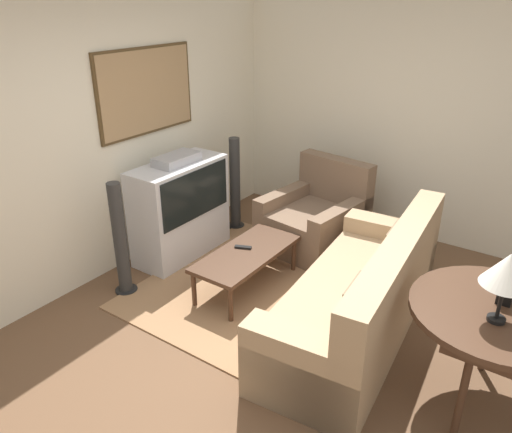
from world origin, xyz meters
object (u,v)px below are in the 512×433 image
coffee_table (247,255)px  couch (360,299)px  table_lamp (508,270)px  mantel_clock (508,288)px  console_table (498,319)px  tv (180,209)px  speaker_tower_left (120,242)px  speaker_tower_right (235,186)px  armchair (315,220)px

coffee_table → couch: bearing=-91.8°
table_lamp → mantel_clock: size_ratio=2.49×
coffee_table → console_table: (-0.29, -2.19, 0.37)m
couch → console_table: (-0.25, -1.02, 0.39)m
tv → speaker_tower_left: 0.87m
console_table → speaker_tower_left: 3.14m
couch → speaker_tower_left: (-0.67, 2.08, 0.19)m
tv → speaker_tower_right: size_ratio=1.01×
mantel_clock → speaker_tower_right: (1.19, 3.11, -0.36)m
armchair → mantel_clock: 2.54m
console_table → mantel_clock: size_ratio=5.88×
table_lamp → speaker_tower_left: size_ratio=0.42×
speaker_tower_left → speaker_tower_right: same height
couch → coffee_table: size_ratio=2.00×
armchair → table_lamp: bearing=-29.4°
coffee_table → speaker_tower_right: size_ratio=1.04×
mantel_clock → console_table: bearing=178.7°
coffee_table → speaker_tower_left: (-0.71, 0.91, 0.17)m
tv → armchair: bearing=-47.3°
speaker_tower_left → armchair: bearing=-28.5°
couch → armchair: 1.60m
coffee_table → speaker_tower_left: bearing=128.0°
speaker_tower_right → coffee_table: bearing=-138.5°
table_lamp → mantel_clock: 0.37m
mantel_clock → speaker_tower_right: size_ratio=0.17×
couch → speaker_tower_right: size_ratio=2.08×
console_table → speaker_tower_left: (-0.42, 3.10, -0.20)m
speaker_tower_left → tv: bearing=4.2°
mantel_clock → speaker_tower_left: speaker_tower_left is taller
tv → armchair: size_ratio=1.01×
couch → speaker_tower_right: speaker_tower_right is taller
couch → table_lamp: table_lamp is taller
tv → couch: tv is taller
console_table → mantel_clock: (0.13, -0.00, 0.16)m
tv → coffee_table: 1.00m
couch → speaker_tower_right: (1.07, 2.08, 0.19)m
coffee_table → table_lamp: 2.37m
console_table → mantel_clock: mantel_clock is taller
armchair → mantel_clock: (-1.31, -2.09, 0.58)m
tv → table_lamp: (-0.59, -3.17, 0.62)m
armchair → speaker_tower_right: bearing=-165.3°
table_lamp → speaker_tower_right: size_ratio=0.42×
console_table → speaker_tower_right: speaker_tower_right is taller
armchair → console_table: bearing=-26.9°
tv → table_lamp: table_lamp is taller
armchair → table_lamp: (-1.58, -2.09, 0.85)m
mantel_clock → speaker_tower_right: speaker_tower_right is taller
couch → speaker_tower_left: 2.20m
tv → speaker_tower_right: tv is taller
tv → speaker_tower_right: 0.87m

